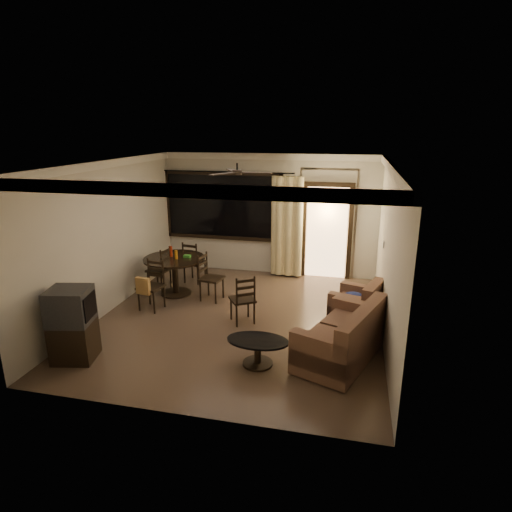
% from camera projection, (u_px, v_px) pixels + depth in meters
% --- Properties ---
extents(ground, '(5.50, 5.50, 0.00)m').
position_uv_depth(ground, '(239.00, 320.00, 7.78)').
color(ground, '#7F6651').
rests_on(ground, ground).
extents(room_shell, '(5.50, 6.70, 5.50)m').
position_uv_depth(room_shell, '(288.00, 205.00, 8.78)').
color(room_shell, beige).
rests_on(room_shell, ground).
extents(dining_table, '(1.26, 1.26, 1.01)m').
position_uv_depth(dining_table, '(175.00, 266.00, 8.82)').
color(dining_table, black).
rests_on(dining_table, ground).
extents(dining_chair_west, '(0.48, 0.48, 0.95)m').
position_uv_depth(dining_chair_west, '(160.00, 277.00, 9.13)').
color(dining_chair_west, black).
rests_on(dining_chair_west, ground).
extents(dining_chair_east, '(0.48, 0.48, 0.95)m').
position_uv_depth(dining_chair_east, '(211.00, 286.00, 8.62)').
color(dining_chair_east, black).
rests_on(dining_chair_east, ground).
extents(dining_chair_south, '(0.48, 0.53, 0.95)m').
position_uv_depth(dining_chair_south, '(151.00, 294.00, 8.15)').
color(dining_chair_south, black).
rests_on(dining_chair_south, ground).
extents(dining_chair_north, '(0.48, 0.48, 0.95)m').
position_uv_depth(dining_chair_north, '(195.00, 270.00, 9.62)').
color(dining_chair_north, black).
rests_on(dining_chair_north, ground).
extents(tv_cabinet, '(0.68, 0.64, 1.12)m').
position_uv_depth(tv_cabinet, '(72.00, 324.00, 6.32)').
color(tv_cabinet, black).
rests_on(tv_cabinet, ground).
extents(sofa, '(1.38, 1.81, 0.86)m').
position_uv_depth(sofa, '(344.00, 339.00, 6.34)').
color(sofa, '#43211F').
rests_on(sofa, ground).
extents(armchair, '(0.98, 0.98, 0.78)m').
position_uv_depth(armchair, '(358.00, 306.00, 7.55)').
color(armchair, '#43211F').
rests_on(armchair, ground).
extents(coffee_table, '(0.91, 0.55, 0.40)m').
position_uv_depth(coffee_table, '(258.00, 348.00, 6.25)').
color(coffee_table, black).
rests_on(coffee_table, ground).
extents(side_chair, '(0.56, 0.56, 0.91)m').
position_uv_depth(side_chair, '(243.00, 308.00, 7.61)').
color(side_chair, black).
rests_on(side_chair, ground).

